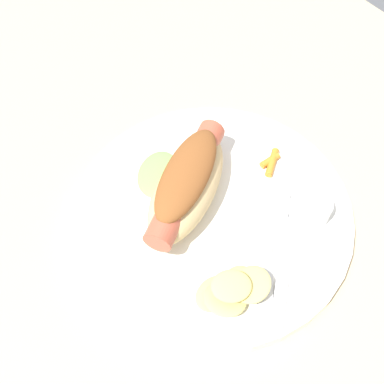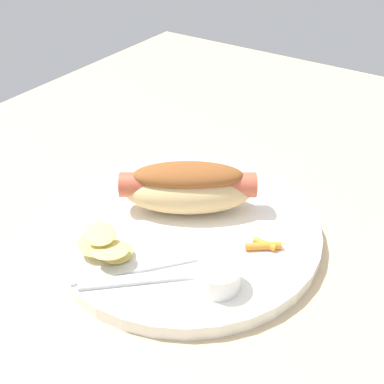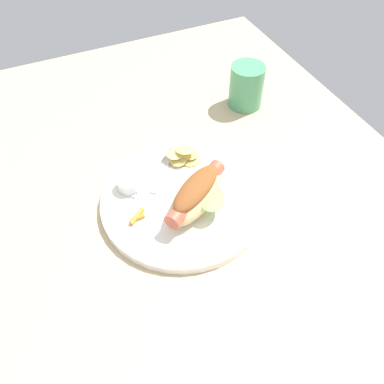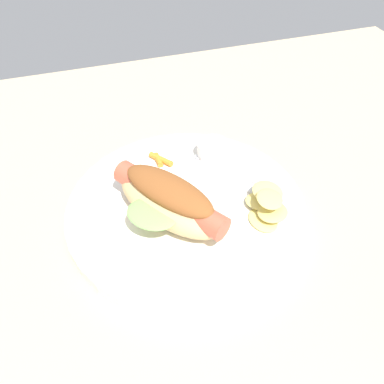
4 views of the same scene
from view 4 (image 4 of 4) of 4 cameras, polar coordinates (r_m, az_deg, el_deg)
name	(u,v)px [view 4 (image 4 of 4)]	position (r cm, az deg, el deg)	size (l,w,h in cm)	color
ground_plane	(190,226)	(50.98, -0.29, -4.89)	(120.00, 90.00, 1.80)	tan
plate	(184,209)	(50.63, -1.14, -2.47)	(29.87, 29.87, 1.60)	white
hot_dog	(169,200)	(46.45, -3.34, -1.13)	(13.13, 15.50, 5.86)	#DBB77A
sauce_ramekin	(212,150)	(56.44, 2.93, 5.98)	(4.32, 4.32, 2.32)	white
fork	(245,177)	(53.98, 7.62, 2.15)	(11.20, 12.24, 0.40)	silver
knife	(249,188)	(52.42, 8.05, 0.52)	(13.95, 1.40, 0.36)	silver
chips_pile	(267,205)	(49.09, 10.56, -1.80)	(6.08, 7.86, 3.10)	#DCC96D
carrot_garnish	(160,160)	(56.12, -4.58, 4.63)	(2.93, 3.50, 0.82)	orange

